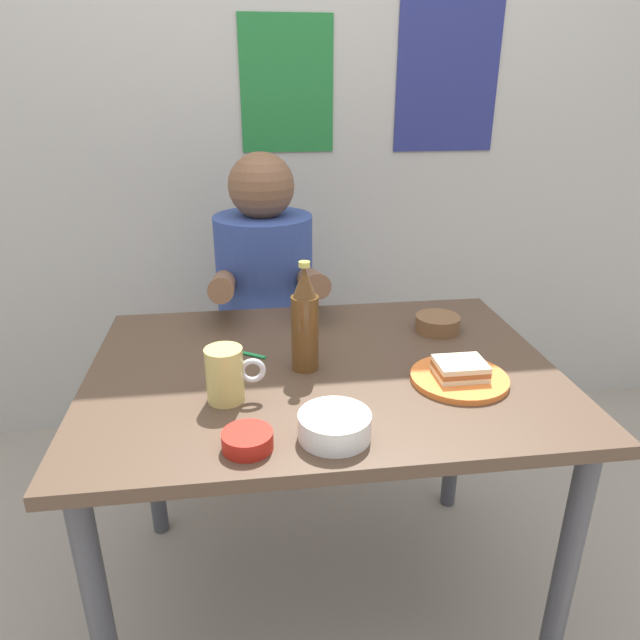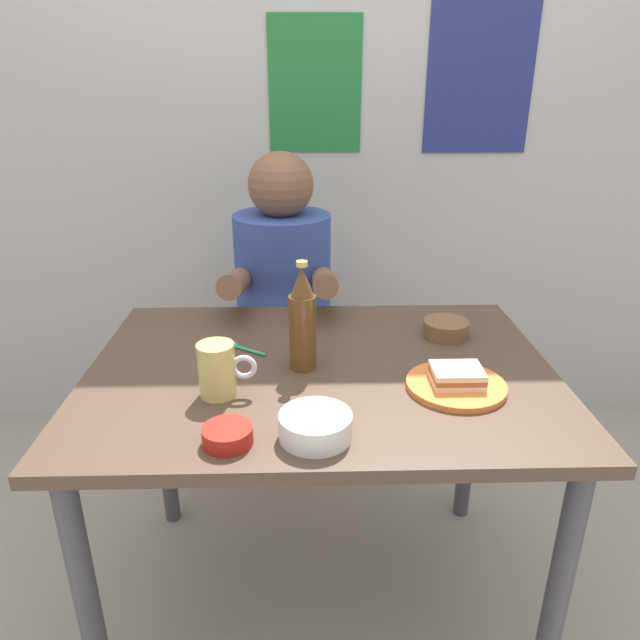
{
  "view_description": "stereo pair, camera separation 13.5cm",
  "coord_description": "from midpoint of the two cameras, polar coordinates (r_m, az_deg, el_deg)",
  "views": [
    {
      "loc": [
        -0.17,
        -1.22,
        1.37
      ],
      "look_at": [
        0.0,
        0.05,
        0.84
      ],
      "focal_mm": 32.45,
      "sensor_mm": 36.0,
      "label": 1
    },
    {
      "loc": [
        -0.03,
        -1.23,
        1.37
      ],
      "look_at": [
        0.0,
        0.05,
        0.84
      ],
      "focal_mm": 32.45,
      "sensor_mm": 36.0,
      "label": 2
    }
  ],
  "objects": [
    {
      "name": "ground_plane",
      "position": [
        1.84,
        2.37,
        -25.67
      ],
      "size": [
        6.0,
        6.0,
        0.0
      ],
      "primitive_type": "plane",
      "color": "gray"
    },
    {
      "name": "wall_back",
      "position": [
        2.27,
        1.1,
        20.77
      ],
      "size": [
        4.4,
        0.09,
        2.6
      ],
      "color": "#ADA89E",
      "rests_on": "ground"
    },
    {
      "name": "dining_table",
      "position": [
        1.42,
        2.79,
        -8.04
      ],
      "size": [
        1.1,
        0.8,
        0.74
      ],
      "color": "#4C3828",
      "rests_on": "ground"
    },
    {
      "name": "stool",
      "position": [
        2.11,
        -1.57,
        -6.36
      ],
      "size": [
        0.34,
        0.34,
        0.45
      ],
      "color": "#4C4C51",
      "rests_on": "ground"
    },
    {
      "name": "person_seated",
      "position": [
        1.94,
        -1.7,
        4.33
      ],
      "size": [
        0.33,
        0.56,
        0.72
      ],
      "color": "#33478C",
      "rests_on": "stool"
    },
    {
      "name": "plate_orange",
      "position": [
        1.33,
        16.12,
        -6.29
      ],
      "size": [
        0.22,
        0.22,
        0.01
      ],
      "primitive_type": "cylinder",
      "color": "orange",
      "rests_on": "dining_table"
    },
    {
      "name": "sandwich",
      "position": [
        1.32,
        16.24,
        -5.34
      ],
      "size": [
        0.11,
        0.09,
        0.04
      ],
      "color": "beige",
      "rests_on": "plate_orange"
    },
    {
      "name": "beer_mug",
      "position": [
        1.24,
        -6.97,
        -4.97
      ],
      "size": [
        0.13,
        0.08,
        0.12
      ],
      "color": "#D1BC66",
      "rests_on": "dining_table"
    },
    {
      "name": "beer_bottle",
      "position": [
        1.33,
        1.17,
        -0.15
      ],
      "size": [
        0.06,
        0.06,
        0.26
      ],
      "color": "#593819",
      "rests_on": "dining_table"
    },
    {
      "name": "condiment_bowl_brown",
      "position": [
        1.58,
        14.71,
        -0.78
      ],
      "size": [
        0.12,
        0.12,
        0.04
      ],
      "color": "brown",
      "rests_on": "dining_table"
    },
    {
      "name": "rice_bowl_white",
      "position": [
        1.11,
        3.08,
        -10.39
      ],
      "size": [
        0.14,
        0.14,
        0.05
      ],
      "color": "silver",
      "rests_on": "dining_table"
    },
    {
      "name": "sambal_bowl_red",
      "position": [
        1.1,
        -5.62,
        -11.27
      ],
      "size": [
        0.1,
        0.1,
        0.03
      ],
      "color": "#B21E14",
      "rests_on": "dining_table"
    },
    {
      "name": "spoon",
      "position": [
        1.47,
        -5.52,
        -2.7
      ],
      "size": [
        0.11,
        0.08,
        0.01
      ],
      "color": "#26A559",
      "rests_on": "dining_table"
    }
  ]
}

